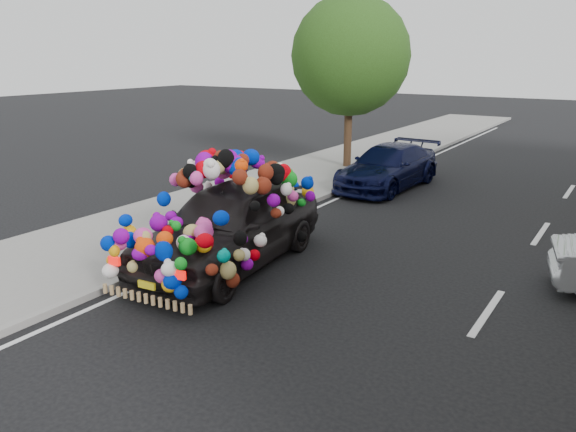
% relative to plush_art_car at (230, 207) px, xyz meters
% --- Properties ---
extents(ground, '(100.00, 100.00, 0.00)m').
position_rel_plush_art_car_xyz_m(ground, '(1.31, 0.52, -1.20)').
color(ground, black).
rests_on(ground, ground).
extents(sidewalk, '(4.00, 60.00, 0.12)m').
position_rel_plush_art_car_xyz_m(sidewalk, '(-2.99, 0.52, -1.14)').
color(sidewalk, gray).
rests_on(sidewalk, ground).
extents(kerb, '(0.15, 60.00, 0.13)m').
position_rel_plush_art_car_xyz_m(kerb, '(-1.04, 0.52, -1.14)').
color(kerb, gray).
rests_on(kerb, ground).
extents(lane_markings, '(6.00, 50.00, 0.01)m').
position_rel_plush_art_car_xyz_m(lane_markings, '(4.91, 0.52, -1.19)').
color(lane_markings, silver).
rests_on(lane_markings, ground).
extents(tree_near_sidewalk, '(4.20, 4.20, 6.13)m').
position_rel_plush_art_car_xyz_m(tree_near_sidewalk, '(-2.49, 10.02, 2.82)').
color(tree_near_sidewalk, '#332114').
rests_on(tree_near_sidewalk, ground).
extents(plush_art_car, '(2.80, 5.30, 2.32)m').
position_rel_plush_art_car_xyz_m(plush_art_car, '(0.00, 0.00, 0.00)').
color(plush_art_car, black).
rests_on(plush_art_car, ground).
extents(navy_sedan, '(2.15, 4.70, 1.33)m').
position_rel_plush_art_car_xyz_m(navy_sedan, '(-0.05, 8.03, -0.53)').
color(navy_sedan, black).
rests_on(navy_sedan, ground).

